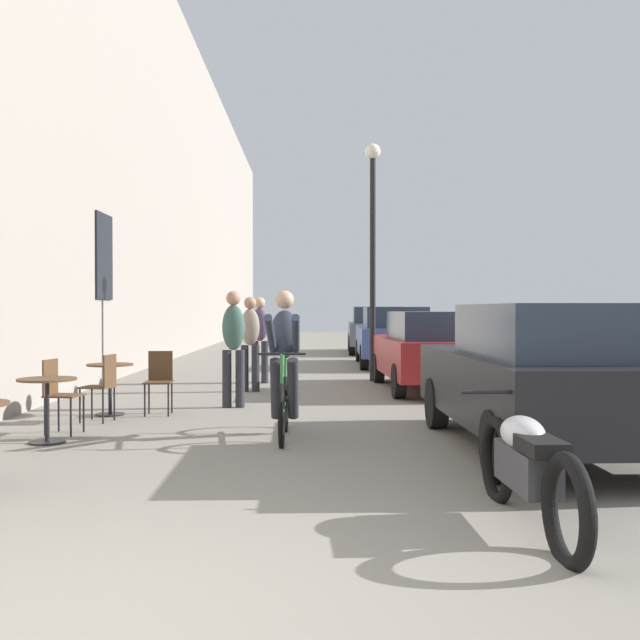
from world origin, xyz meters
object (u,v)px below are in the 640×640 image
object	(u,v)px
parked_car_third	(393,335)
parked_car_fourth	(376,329)
cafe_chair_far_toward_street	(103,383)
cafe_table_mid	(47,396)
pedestrian_mid	(250,338)
cyclist_on_bicycle	(284,367)
parked_car_nearest	(543,376)
cafe_chair_far_toward_wall	(159,378)
parked_motorcycle	(528,468)
pedestrian_far	(260,335)
cafe_chair_mid_toward_street	(58,391)
cafe_table_far	(110,378)
parked_car_second	(430,349)
pedestrian_near	(233,342)
street_lamp	(373,231)

from	to	relation	value
parked_car_third	parked_car_fourth	world-z (taller)	parked_car_fourth
cafe_chair_far_toward_street	parked_car_third	distance (m)	10.66
cafe_table_mid	pedestrian_mid	bearing A→B (deg)	70.08
cyclist_on_bicycle	parked_car_nearest	world-z (taller)	cyclist_on_bicycle
cafe_chair_far_toward_wall	parked_motorcycle	distance (m)	6.52
pedestrian_far	cafe_chair_mid_toward_street	bearing A→B (deg)	-108.21
cafe_table_far	parked_car_nearest	size ratio (longest dim) A/B	0.17
parked_car_second	pedestrian_mid	bearing A→B (deg)	-176.75
cyclist_on_bicycle	parked_car_nearest	bearing A→B (deg)	-19.80
cafe_table_mid	parked_motorcycle	world-z (taller)	parked_motorcycle
parked_car_second	parked_motorcycle	world-z (taller)	parked_car_second
cyclist_on_bicycle	parked_car_second	world-z (taller)	cyclist_on_bicycle
cyclist_on_bicycle	parked_car_fourth	world-z (taller)	cyclist_on_bicycle
cafe_chair_mid_toward_street	cafe_chair_far_toward_street	distance (m)	0.96
cafe_table_far	pedestrian_mid	world-z (taller)	pedestrian_mid
pedestrian_near	pedestrian_far	xyz separation A→B (m)	(0.14, 3.66, -0.02)
cafe_table_mid	pedestrian_far	distance (m)	6.86
pedestrian_near	parked_car_nearest	distance (m)	5.02
cafe_chair_far_toward_wall	pedestrian_far	world-z (taller)	pedestrian_far
cafe_table_far	cafe_chair_far_toward_street	distance (m)	0.63
cafe_chair_far_toward_street	cafe_chair_far_toward_wall	world-z (taller)	same
cafe_chair_far_toward_street	cyclist_on_bicycle	xyz separation A→B (m)	(2.44, -1.12, 0.29)
cafe_chair_far_toward_street	parked_car_nearest	bearing A→B (deg)	-22.10
cafe_chair_far_toward_street	cafe_chair_far_toward_wall	size ratio (longest dim) A/B	1.00
cafe_table_mid	street_lamp	bearing A→B (deg)	58.99
pedestrian_near	parked_car_third	bearing A→B (deg)	67.71
parked_car_fourth	cafe_table_far	bearing A→B (deg)	-109.02
pedestrian_near	street_lamp	size ratio (longest dim) A/B	0.36
cafe_table_far	cafe_chair_far_toward_street	bearing A→B (deg)	-83.20
pedestrian_near	cafe_table_far	bearing A→B (deg)	-154.79
street_lamp	parked_car_second	xyz separation A→B (m)	(0.91, -1.75, -2.36)
cafe_table_far	parked_motorcycle	bearing A→B (deg)	-51.02
cyclist_on_bicycle	cafe_table_far	bearing A→B (deg)	145.25
cafe_chair_far_toward_street	parked_car_fourth	distance (m)	15.89
pedestrian_near	pedestrian_far	size ratio (longest dim) A/B	1.02
cafe_chair_far_toward_wall	cafe_chair_mid_toward_street	bearing A→B (deg)	-117.81
cafe_table_far	parked_car_third	world-z (taller)	parked_car_third
cafe_chair_mid_toward_street	cyclist_on_bicycle	distance (m)	2.72
cafe_chair_mid_toward_street	parked_car_nearest	bearing A→B (deg)	-12.15
cafe_chair_far_toward_street	cafe_chair_mid_toward_street	bearing A→B (deg)	-105.61
cafe_chair_mid_toward_street	pedestrian_mid	size ratio (longest dim) A/B	0.52
cafe_chair_far_toward_wall	street_lamp	distance (m)	6.41
cafe_table_far	pedestrian_near	xyz separation A→B (m)	(1.65, 0.78, 0.47)
cyclist_on_bicycle	parked_motorcycle	bearing A→B (deg)	-63.33
street_lamp	parked_car_third	size ratio (longest dim) A/B	1.12
pedestrian_mid	parked_car_second	bearing A→B (deg)	3.25
cafe_table_mid	cafe_chair_mid_toward_street	distance (m)	0.59
cafe_table_far	cafe_chair_far_toward_wall	size ratio (longest dim) A/B	0.81
pedestrian_far	parked_car_nearest	world-z (taller)	pedestrian_far
cafe_chair_far_toward_street	pedestrian_far	world-z (taller)	pedestrian_far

